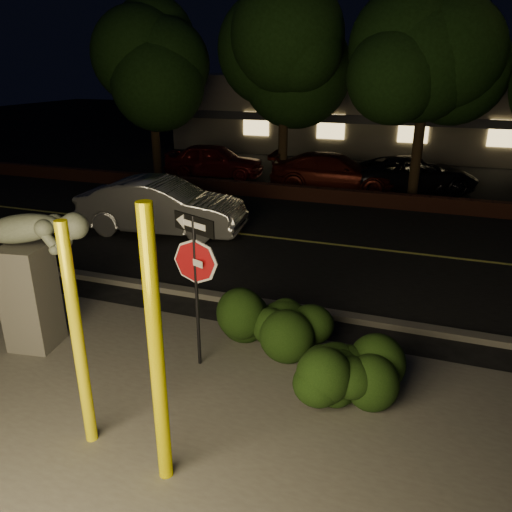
{
  "coord_description": "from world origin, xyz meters",
  "views": [
    {
      "loc": [
        3.06,
        -5.6,
        4.55
      ],
      "look_at": [
        0.51,
        1.6,
        1.6
      ],
      "focal_mm": 35.0,
      "sensor_mm": 36.0,
      "label": 1
    }
  ],
  "objects": [
    {
      "name": "silver_sedan",
      "position": [
        -4.04,
        6.43,
        0.77
      ],
      "size": [
        4.84,
        2.17,
        1.54
      ],
      "primitive_type": "imported",
      "rotation": [
        0.0,
        0.0,
        1.69
      ],
      "color": "silver",
      "rests_on": "ground"
    },
    {
      "name": "tree_far_c",
      "position": [
        2.5,
        12.8,
        5.66
      ],
      "size": [
        4.8,
        4.8,
        7.84
      ],
      "color": "black",
      "rests_on": "ground"
    },
    {
      "name": "ground",
      "position": [
        0.0,
        10.0,
        0.0
      ],
      "size": [
        90.0,
        90.0,
        0.0
      ],
      "primitive_type": "plane",
      "color": "black",
      "rests_on": "ground"
    },
    {
      "name": "parking_lot",
      "position": [
        0.0,
        17.0,
        0.01
      ],
      "size": [
        40.0,
        12.0,
        0.01
      ],
      "primitive_type": "cube",
      "color": "black",
      "rests_on": "ground"
    },
    {
      "name": "hedge_far_right",
      "position": [
        2.31,
        0.6,
        0.48
      ],
      "size": [
        1.6,
        1.34,
        0.95
      ],
      "primitive_type": "ellipsoid",
      "rotation": [
        0.0,
        0.0,
        -0.42
      ],
      "color": "black",
      "rests_on": "ground"
    },
    {
      "name": "hedge_center",
      "position": [
        0.83,
        1.49,
        0.53
      ],
      "size": [
        2.05,
        0.97,
        1.06
      ],
      "primitive_type": "ellipsoid",
      "rotation": [
        0.0,
        0.0,
        0.0
      ],
      "color": "black",
      "rests_on": "ground"
    },
    {
      "name": "road",
      "position": [
        0.0,
        7.0,
        0.01
      ],
      "size": [
        80.0,
        8.0,
        0.01
      ],
      "primitive_type": "cube",
      "color": "black",
      "rests_on": "ground"
    },
    {
      "name": "building",
      "position": [
        0.0,
        24.99,
        2.0
      ],
      "size": [
        22.0,
        10.2,
        4.0
      ],
      "color": "#686453",
      "rests_on": "ground"
    },
    {
      "name": "tree_far_a",
      "position": [
        -8.0,
        13.0,
        5.34
      ],
      "size": [
        4.6,
        4.6,
        7.43
      ],
      "color": "black",
      "rests_on": "ground"
    },
    {
      "name": "parked_car_darkred",
      "position": [
        -0.44,
        13.14,
        0.7
      ],
      "size": [
        4.98,
        2.33,
        1.4
      ],
      "primitive_type": "imported",
      "rotation": [
        0.0,
        0.0,
        1.65
      ],
      "color": "#440F09",
      "rests_on": "ground"
    },
    {
      "name": "lane_marking",
      "position": [
        0.0,
        7.0,
        0.02
      ],
      "size": [
        80.0,
        0.12,
        0.0
      ],
      "primitive_type": "cube",
      "color": "#C9C850",
      "rests_on": "road"
    },
    {
      "name": "hedge_right",
      "position": [
        2.33,
        0.36,
        0.5
      ],
      "size": [
        1.67,
        1.17,
        0.99
      ],
      "primitive_type": "ellipsoid",
      "rotation": [
        0.0,
        0.0,
        -0.26
      ],
      "color": "black",
      "rests_on": "ground"
    },
    {
      "name": "tree_far_b",
      "position": [
        -2.5,
        13.2,
        6.05
      ],
      "size": [
        5.2,
        5.2,
        8.41
      ],
      "color": "black",
      "rests_on": "ground"
    },
    {
      "name": "signpost",
      "position": [
        -0.11,
        0.61,
        1.78
      ],
      "size": [
        0.79,
        0.35,
        2.51
      ],
      "rotation": [
        0.0,
        0.0,
        -0.4
      ],
      "color": "black",
      "rests_on": "ground"
    },
    {
      "name": "patio",
      "position": [
        0.0,
        -1.0,
        0.01
      ],
      "size": [
        14.0,
        6.0,
        0.02
      ],
      "primitive_type": "cube",
      "color": "#4C4944",
      "rests_on": "ground"
    },
    {
      "name": "yellow_pole_right",
      "position": [
        0.53,
        -1.65,
        1.67
      ],
      "size": [
        0.17,
        0.17,
        3.34
      ],
      "primitive_type": "cylinder",
      "color": "#E0D100",
      "rests_on": "ground"
    },
    {
      "name": "brick_wall",
      "position": [
        0.0,
        11.3,
        0.25
      ],
      "size": [
        40.0,
        0.35,
        0.5
      ],
      "primitive_type": "cube",
      "color": "#451F16",
      "rests_on": "ground"
    },
    {
      "name": "parked_car_red",
      "position": [
        -5.73,
        13.85,
        0.71
      ],
      "size": [
        4.33,
        2.09,
        1.42
      ],
      "primitive_type": "imported",
      "rotation": [
        0.0,
        0.0,
        1.67
      ],
      "color": "maroon",
      "rests_on": "ground"
    },
    {
      "name": "curb",
      "position": [
        0.0,
        2.9,
        0.06
      ],
      "size": [
        80.0,
        0.25,
        0.12
      ],
      "primitive_type": "cube",
      "color": "#4C4944",
      "rests_on": "ground"
    },
    {
      "name": "parked_car_dark",
      "position": [
        2.42,
        14.04,
        0.66
      ],
      "size": [
        5.19,
        3.7,
        1.31
      ],
      "primitive_type": "imported",
      "rotation": [
        0.0,
        0.0,
        1.93
      ],
      "color": "black",
      "rests_on": "ground"
    },
    {
      "name": "sculpture",
      "position": [
        -2.95,
        0.21,
        1.5
      ],
      "size": [
        2.29,
        0.93,
        2.44
      ],
      "rotation": [
        0.0,
        0.0,
        0.16
      ],
      "color": "#4C4944",
      "rests_on": "ground"
    },
    {
      "name": "yellow_pole_left",
      "position": [
        -0.67,
        -1.44,
        1.48
      ],
      "size": [
        0.15,
        0.15,
        2.97
      ],
      "primitive_type": "cylinder",
      "color": "#FFEC0F",
      "rests_on": "ground"
    }
  ]
}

